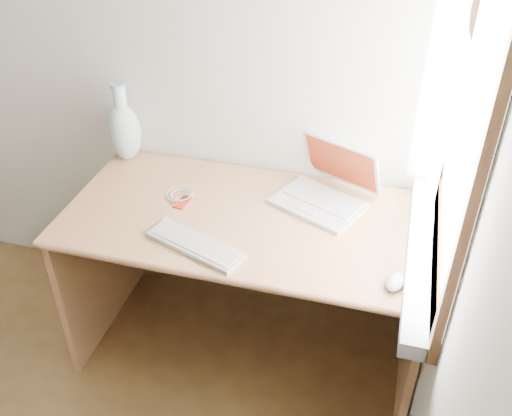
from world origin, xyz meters
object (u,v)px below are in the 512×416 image
(laptop, at_px, (321,188))
(vase, at_px, (124,130))
(external_keyboard, at_px, (195,245))
(desk, at_px, (253,246))

(laptop, bearing_deg, vase, -161.90)
(vase, bearing_deg, external_keyboard, -45.11)
(desk, height_order, vase, vase)
(external_keyboard, relative_size, vase, 1.10)
(desk, distance_m, laptop, 0.39)
(external_keyboard, height_order, vase, vase)
(external_keyboard, bearing_deg, vase, 154.63)
(laptop, xyz_separation_m, vase, (-0.90, 0.09, 0.09))
(desk, relative_size, external_keyboard, 3.58)
(laptop, height_order, external_keyboard, laptop)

